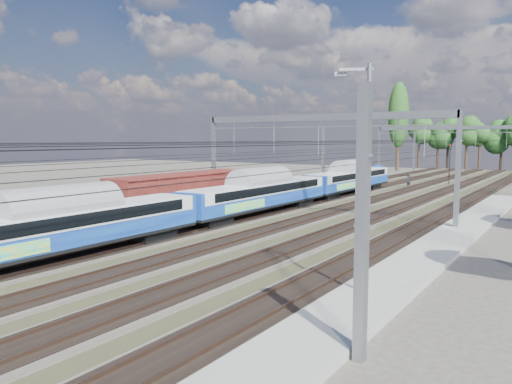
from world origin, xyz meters
The scene contains 10 objects.
track_bed centered at (0.00, 45.00, 0.10)m, with size 21.00×130.00×0.34m.
platform centered at (12.00, 20.00, 0.15)m, with size 3.00×70.00×0.30m, color gray.
catenary centered at (0.33, 52.69, 6.40)m, with size 25.65×130.00×9.00m.
tree_belt centered at (6.29, 94.06, 8.29)m, with size 39.46×102.51×12.21m.
poplar centered at (-14.50, 98.00, 11.89)m, with size 4.40×4.40×19.04m.
emu_train centered at (-4.50, 27.29, 2.48)m, with size 2.88×60.94×4.21m.
freight_boxcar centered at (-9.00, 22.49, 2.31)m, with size 3.05×14.71×3.79m.
worker centered at (-1.20, 61.25, 1.00)m, with size 0.73×0.48×2.00m, color black.
signal_near centered at (2.32, 70.11, 3.82)m, with size 0.37×0.34×6.03m.
lamp_post centered at (11.69, 10.69, 5.41)m, with size 1.67×0.68×9.92m.
Camera 1 is at (19.27, -9.16, 6.85)m, focal length 35.00 mm.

